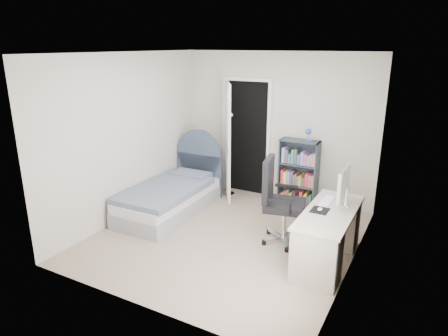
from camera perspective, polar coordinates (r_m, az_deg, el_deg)
The scene contains 8 objects.
room_shell at distance 5.28m, azimuth 0.37°, elevation 2.44°, with size 3.50×3.70×2.60m.
door at distance 6.97m, azimuth 1.51°, elevation 4.29°, with size 0.92×0.72×2.06m.
bed at distance 6.51m, azimuth -7.42°, elevation -3.88°, with size 0.95×1.94×1.18m.
nightstand at distance 7.44m, azimuth -4.63°, elevation -0.30°, with size 0.37×0.37×0.55m.
floor_lamp at distance 7.03m, azimuth 0.76°, elevation 0.86°, with size 0.21×0.21×1.50m.
bookcase at distance 6.70m, azimuth 10.58°, elevation -1.04°, with size 0.63×0.27×1.33m.
desk at distance 5.12m, azimuth 14.70°, elevation -9.09°, with size 0.56×1.41×1.16m.
office_chair at distance 5.40m, azimuth 7.72°, elevation -4.10°, with size 0.64×0.66×1.18m.
Camera 1 is at (2.41, -4.50, 2.61)m, focal length 32.00 mm.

